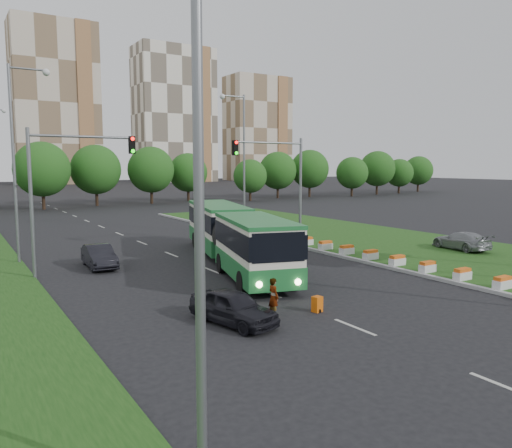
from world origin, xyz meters
TOP-DOWN VIEW (x-y plane):
  - ground at (0.00, 0.00)m, footprint 360.00×360.00m
  - grass_median at (13.00, 8.00)m, footprint 14.00×60.00m
  - median_kerb at (6.05, 8.00)m, footprint 0.30×60.00m
  - lane_markings at (-3.00, 20.00)m, footprint 0.20×100.00m
  - flower_planters at (6.70, 1.90)m, footprint 1.10×20.30m
  - traffic_mast_median at (4.78, 10.00)m, footprint 5.76×0.32m
  - traffic_mast_left at (-10.38, 9.00)m, footprint 5.76×0.32m
  - street_lamps at (-3.00, 10.00)m, footprint 36.00×60.00m
  - tree_line at (10.00, 55.00)m, footprint 120.00×8.00m
  - apartment_tower_ceast at (15.00, 150.00)m, footprint 25.00×15.00m
  - apartment_tower_east at (55.00, 150.00)m, footprint 27.00×15.00m
  - midrise_east at (90.00, 150.00)m, footprint 24.00×14.00m
  - articulated_bus at (-1.20, 7.08)m, footprint 2.77×17.74m
  - car_left_near at (-6.69, -3.24)m, footprint 2.49×4.16m
  - car_left_far at (-8.29, 10.20)m, footprint 1.60×4.14m
  - car_median at (14.73, 2.32)m, footprint 2.30×4.54m
  - pedestrian at (-4.84, -3.26)m, footprint 0.40×0.59m
  - shopping_trolley at (-2.96, -3.71)m, footprint 0.38×0.40m

SIDE VIEW (x-z plane):
  - ground at x=0.00m, z-range 0.00..0.00m
  - lane_markings at x=-3.00m, z-range -0.01..0.01m
  - grass_median at x=13.00m, z-range 0.00..0.15m
  - median_kerb at x=6.05m, z-range 0.00..0.18m
  - shopping_trolley at x=-2.96m, z-range 0.00..0.65m
  - flower_planters at x=6.70m, z-range 0.15..0.75m
  - car_left_near at x=-6.69m, z-range 0.00..1.33m
  - car_left_far at x=-8.29m, z-range 0.00..1.35m
  - car_median at x=14.73m, z-range 0.15..1.41m
  - pedestrian at x=-4.84m, z-range 0.00..1.57m
  - articulated_bus at x=-1.20m, z-range 0.33..3.25m
  - tree_line at x=10.00m, z-range 0.00..9.00m
  - traffic_mast_median at x=4.78m, z-range 1.35..9.35m
  - traffic_mast_left at x=-10.38m, z-range 1.35..9.35m
  - street_lamps at x=-3.00m, z-range 0.00..12.00m
  - midrise_east at x=90.00m, z-range 0.00..40.00m
  - apartment_tower_east at x=55.00m, z-range 0.00..47.00m
  - apartment_tower_ceast at x=15.00m, z-range 0.00..50.00m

